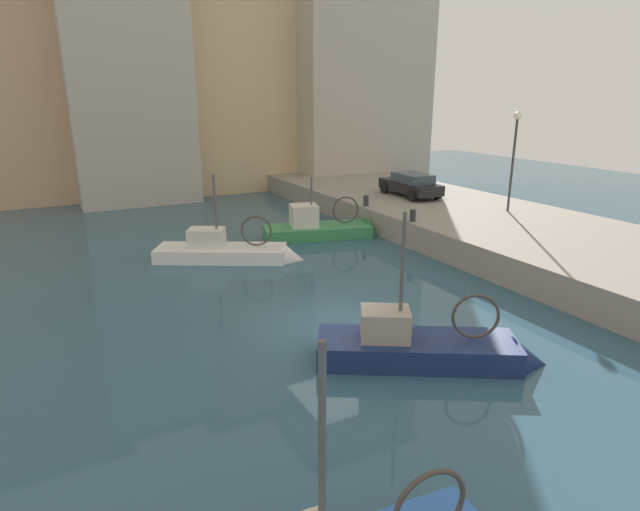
{
  "coord_description": "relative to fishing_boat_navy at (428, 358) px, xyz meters",
  "views": [
    {
      "loc": [
        -7.45,
        -12.89,
        6.79
      ],
      "look_at": [
        1.04,
        3.22,
        1.2
      ],
      "focal_mm": 29.37,
      "sensor_mm": 36.0,
      "label": 1
    }
  ],
  "objects": [
    {
      "name": "waterfront_building_west_mid",
      "position": [
        -2.93,
        27.48,
        8.24
      ],
      "size": [
        7.64,
        6.83,
        16.66
      ],
      "color": "#B2A899",
      "rests_on": "ground"
    },
    {
      "name": "quay_streetlamp",
      "position": [
        12.08,
        8.78,
        4.34
      ],
      "size": [
        0.36,
        0.36,
        4.83
      ],
      "color": "#38383D",
      "rests_on": "quay_wall"
    },
    {
      "name": "mooring_bollard_north",
      "position": [
        6.43,
        13.18,
        1.36
      ],
      "size": [
        0.28,
        0.28,
        0.55
      ],
      "primitive_type": "cylinder",
      "color": "#2D2D33",
      "rests_on": "quay_wall"
    },
    {
      "name": "mooring_bollard_mid",
      "position": [
        6.43,
        9.18,
        1.36
      ],
      "size": [
        0.28,
        0.28,
        0.55
      ],
      "primitive_type": "cylinder",
      "color": "#2D2D33",
      "rests_on": "quay_wall"
    },
    {
      "name": "waterfront_building_east",
      "position": [
        5.43,
        29.42,
        9.53
      ],
      "size": [
        9.76,
        7.14,
        19.25
      ],
      "color": "#D1B284",
      "rests_on": "ground"
    },
    {
      "name": "fishing_boat_white",
      "position": [
        -1.75,
        11.11,
        0.01
      ],
      "size": [
        6.29,
        4.49,
        4.46
      ],
      "color": "white",
      "rests_on": "ground"
    },
    {
      "name": "fishing_boat_navy",
      "position": [
        0.0,
        0.0,
        0.0
      ],
      "size": [
        5.96,
        4.41,
        4.78
      ],
      "color": "navy",
      "rests_on": "ground"
    },
    {
      "name": "quay_wall",
      "position": [
        10.58,
        3.18,
        0.49
      ],
      "size": [
        9.0,
        56.0,
        1.2
      ],
      "primitive_type": "cube",
      "color": "gray",
      "rests_on": "ground"
    },
    {
      "name": "parked_car_black",
      "position": [
        10.18,
        14.3,
        1.78
      ],
      "size": [
        2.05,
        4.24,
        1.33
      ],
      "color": "black",
      "rests_on": "quay_wall"
    },
    {
      "name": "fishing_boat_green",
      "position": [
        3.68,
        12.65,
        0.04
      ],
      "size": [
        6.3,
        3.3,
        3.86
      ],
      "color": "#388951",
      "rests_on": "ground"
    },
    {
      "name": "waterfront_building_east_mid",
      "position": [
        13.75,
        27.37,
        11.98
      ],
      "size": [
        10.81,
        8.32,
        24.15
      ],
      "color": "#B2A899",
      "rests_on": "ground"
    },
    {
      "name": "water_surface",
      "position": [
        -0.92,
        3.18,
        -0.11
      ],
      "size": [
        80.0,
        80.0,
        0.0
      ],
      "primitive_type": "plane",
      "color": "#2D5166",
      "rests_on": "ground"
    }
  ]
}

